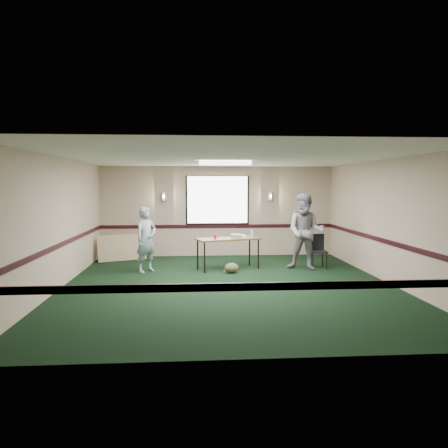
{
  "coord_description": "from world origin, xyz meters",
  "views": [
    {
      "loc": [
        -0.77,
        -9.13,
        2.12
      ],
      "look_at": [
        0.0,
        1.3,
        1.2
      ],
      "focal_mm": 35.0,
      "sensor_mm": 36.0,
      "label": 1
    }
  ],
  "objects": [
    {
      "name": "game_console",
      "position": [
        0.5,
        2.01,
        0.82
      ],
      "size": [
        0.23,
        0.19,
        0.05
      ],
      "primitive_type": "cube",
      "rotation": [
        0.0,
        0.0,
        -0.11
      ],
      "color": "white",
      "rests_on": "folding_table"
    },
    {
      "name": "ground",
      "position": [
        0.0,
        0.0,
        0.0
      ],
      "size": [
        8.0,
        8.0,
        0.0
      ],
      "primitive_type": "plane",
      "color": "black",
      "rests_on": "ground"
    },
    {
      "name": "water_bottle",
      "position": [
        0.77,
        1.98,
        0.89
      ],
      "size": [
        0.06,
        0.06,
        0.19
      ],
      "primitive_type": "cylinder",
      "color": "#8BBDE4",
      "rests_on": "folding_table"
    },
    {
      "name": "person_left",
      "position": [
        -1.89,
        1.6,
        0.8
      ],
      "size": [
        0.69,
        0.68,
        1.61
      ],
      "primitive_type": "imported",
      "rotation": [
        0.0,
        0.0,
        0.77
      ],
      "color": "teal",
      "rests_on": "ground"
    },
    {
      "name": "room_shell",
      "position": [
        0.0,
        2.12,
        1.58
      ],
      "size": [
        8.0,
        8.02,
        8.0
      ],
      "color": "tan",
      "rests_on": "ground"
    },
    {
      "name": "folding_table",
      "position": [
        0.14,
        1.82,
        0.74
      ],
      "size": [
        1.71,
        1.11,
        0.8
      ],
      "rotation": [
        0.0,
        0.0,
        0.32
      ],
      "color": "#4F3516",
      "rests_on": "ground"
    },
    {
      "name": "duffel_bag",
      "position": [
        0.19,
        1.3,
        0.12
      ],
      "size": [
        0.39,
        0.31,
        0.25
      ],
      "primitive_type": "ellipsoid",
      "rotation": [
        0.0,
        0.0,
        -0.16
      ],
      "color": "#4B472A",
      "rests_on": "ground"
    },
    {
      "name": "conference_chair",
      "position": [
        2.47,
        1.88,
        0.51
      ],
      "size": [
        0.43,
        0.45,
        0.87
      ],
      "rotation": [
        0.0,
        0.0,
        -0.01
      ],
      "color": "black",
      "rests_on": "ground"
    },
    {
      "name": "projector",
      "position": [
        0.36,
        1.9,
        0.84
      ],
      "size": [
        0.29,
        0.25,
        0.09
      ],
      "primitive_type": "cube",
      "rotation": [
        0.0,
        0.0,
        -0.1
      ],
      "color": "gray",
      "rests_on": "folding_table"
    },
    {
      "name": "red_cup",
      "position": [
        -0.19,
        1.68,
        0.85
      ],
      "size": [
        0.07,
        0.07,
        0.11
      ],
      "primitive_type": "cylinder",
      "color": "#B20B23",
      "rests_on": "folding_table"
    },
    {
      "name": "cable_coil",
      "position": [
        0.16,
        1.56,
        0.01
      ],
      "size": [
        0.37,
        0.37,
        0.02
      ],
      "primitive_type": "torus",
      "rotation": [
        0.0,
        0.0,
        0.23
      ],
      "color": "red",
      "rests_on": "ground"
    },
    {
      "name": "folded_table",
      "position": [
        -2.73,
        3.31,
        0.37
      ],
      "size": [
        1.4,
        0.78,
        0.73
      ],
      "primitive_type": "cube",
      "rotation": [
        -0.21,
        0.0,
        0.42
      ],
      "color": "#9E8561",
      "rests_on": "ground"
    },
    {
      "name": "person_right",
      "position": [
        2.09,
        1.63,
        0.97
      ],
      "size": [
        1.15,
        1.04,
        1.93
      ],
      "primitive_type": "imported",
      "rotation": [
        0.0,
        0.0,
        -0.4
      ],
      "color": "#7A8CBE",
      "rests_on": "ground"
    }
  ]
}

